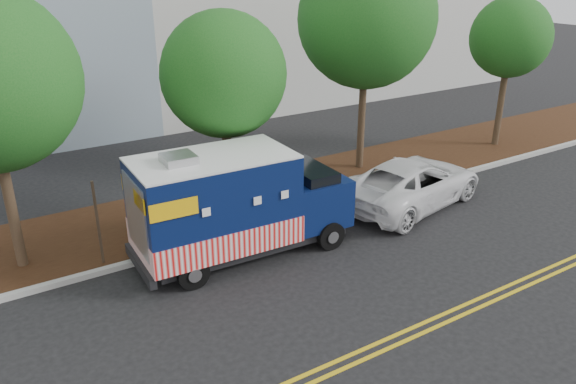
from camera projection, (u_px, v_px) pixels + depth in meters
ground at (254, 259)px, 14.88m from camera, size 120.00×120.00×0.00m
curb at (230, 236)px, 15.94m from camera, size 120.00×0.18×0.15m
mulch_strip at (200, 210)px, 17.59m from camera, size 120.00×4.00×0.15m
centerline_near at (360, 351)px, 11.40m from camera, size 120.00×0.10×0.01m
centerline_far at (368, 358)px, 11.20m from camera, size 120.00×0.10×0.01m
tree_b at (224, 75)px, 15.74m from camera, size 3.57×3.57×6.15m
tree_c at (367, 19)px, 19.01m from camera, size 4.73×4.73×7.85m
tree_d at (510, 38)px, 21.96m from camera, size 3.14×3.14×6.10m
sign_post at (98, 226)px, 14.03m from camera, size 0.06×0.06×2.40m
food_truck at (233, 208)px, 14.56m from camera, size 5.93×2.42×3.08m
white_car at (412, 182)px, 17.95m from camera, size 5.77×3.51×1.50m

